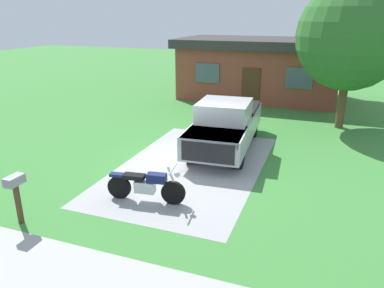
{
  "coord_description": "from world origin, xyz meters",
  "views": [
    {
      "loc": [
        4.01,
        -10.76,
        4.86
      ],
      "look_at": [
        0.11,
        -0.23,
        0.9
      ],
      "focal_mm": 34.52,
      "sensor_mm": 36.0,
      "label": 1
    }
  ],
  "objects_px": {
    "pickup_truck": "(226,123)",
    "neighbor_house": "(260,68)",
    "motorcycle": "(146,185)",
    "shade_tree": "(351,36)",
    "mailbox": "(15,187)"
  },
  "relations": [
    {
      "from": "motorcycle",
      "to": "neighbor_house",
      "type": "bearing_deg",
      "value": 88.64
    },
    {
      "from": "motorcycle",
      "to": "mailbox",
      "type": "distance_m",
      "value": 3.21
    },
    {
      "from": "mailbox",
      "to": "neighbor_house",
      "type": "bearing_deg",
      "value": 80.66
    },
    {
      "from": "shade_tree",
      "to": "neighbor_house",
      "type": "xyz_separation_m",
      "value": [
        -4.65,
        5.21,
        -2.2
      ]
    },
    {
      "from": "mailbox",
      "to": "neighbor_house",
      "type": "relative_size",
      "value": 0.13
    },
    {
      "from": "pickup_truck",
      "to": "neighbor_house",
      "type": "relative_size",
      "value": 0.6
    },
    {
      "from": "mailbox",
      "to": "neighbor_house",
      "type": "height_order",
      "value": "neighbor_house"
    },
    {
      "from": "pickup_truck",
      "to": "motorcycle",
      "type": "bearing_deg",
      "value": -99.99
    },
    {
      "from": "pickup_truck",
      "to": "neighbor_house",
      "type": "xyz_separation_m",
      "value": [
        -0.53,
        9.55,
        0.84
      ]
    },
    {
      "from": "pickup_truck",
      "to": "neighbor_house",
      "type": "distance_m",
      "value": 9.6
    },
    {
      "from": "motorcycle",
      "to": "pickup_truck",
      "type": "distance_m",
      "value": 5.06
    },
    {
      "from": "motorcycle",
      "to": "mailbox",
      "type": "height_order",
      "value": "mailbox"
    },
    {
      "from": "shade_tree",
      "to": "neighbor_house",
      "type": "relative_size",
      "value": 0.65
    },
    {
      "from": "neighbor_house",
      "to": "shade_tree",
      "type": "bearing_deg",
      "value": -48.24
    },
    {
      "from": "motorcycle",
      "to": "pickup_truck",
      "type": "relative_size",
      "value": 0.38
    }
  ]
}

